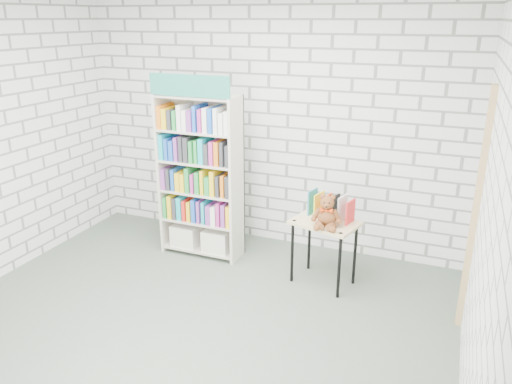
% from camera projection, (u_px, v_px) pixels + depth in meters
% --- Properties ---
extents(ground, '(4.50, 4.50, 0.00)m').
position_uv_depth(ground, '(187.00, 325.00, 4.42)').
color(ground, '#4E5B4D').
rests_on(ground, ground).
extents(room_shell, '(4.52, 4.02, 2.81)m').
position_uv_depth(room_shell, '(177.00, 127.00, 3.82)').
color(room_shell, silver).
rests_on(room_shell, ground).
extents(bookshelf, '(0.91, 0.35, 2.04)m').
position_uv_depth(bookshelf, '(201.00, 175.00, 5.49)').
color(bookshelf, beige).
rests_on(bookshelf, ground).
extents(display_table, '(0.72, 0.58, 0.68)m').
position_uv_depth(display_table, '(325.00, 230.00, 4.94)').
color(display_table, '#D4BD7F').
rests_on(display_table, ground).
extents(table_books, '(0.47, 0.30, 0.26)m').
position_uv_depth(table_books, '(331.00, 206.00, 4.95)').
color(table_books, teal).
rests_on(table_books, display_table).
extents(teddy_bear, '(0.29, 0.28, 0.32)m').
position_uv_depth(teddy_bear, '(327.00, 214.00, 4.76)').
color(teddy_bear, brown).
rests_on(teddy_bear, display_table).
extents(door_trim, '(0.05, 0.12, 2.10)m').
position_uv_depth(door_trim, '(475.00, 213.00, 4.11)').
color(door_trim, tan).
rests_on(door_trim, ground).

